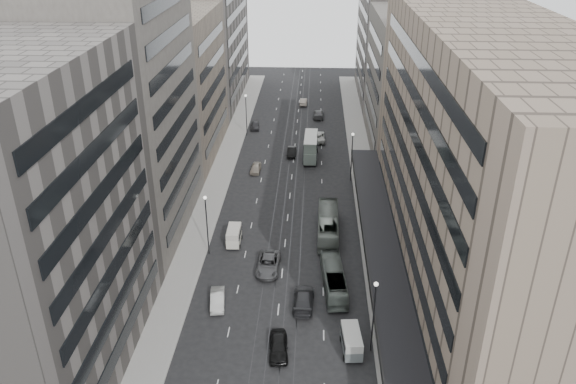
% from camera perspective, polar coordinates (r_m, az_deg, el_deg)
% --- Properties ---
extents(ground, '(220.00, 220.00, 0.00)m').
position_cam_1_polar(ground, '(62.88, -1.04, -12.41)').
color(ground, black).
rests_on(ground, ground).
extents(sidewalk_right, '(4.00, 125.00, 0.15)m').
position_cam_1_polar(sidewalk_right, '(95.26, 7.66, 1.81)').
color(sidewalk_right, gray).
rests_on(sidewalk_right, ground).
extents(sidewalk_left, '(4.00, 125.00, 0.15)m').
position_cam_1_polar(sidewalk_left, '(96.14, -6.74, 2.11)').
color(sidewalk_left, gray).
rests_on(sidewalk_left, ground).
extents(department_store, '(19.20, 60.00, 30.00)m').
position_cam_1_polar(department_store, '(64.43, 18.76, 2.64)').
color(department_store, '#7F6C5C').
rests_on(department_store, ground).
extents(building_right_mid, '(15.00, 28.00, 24.00)m').
position_cam_1_polar(building_right_mid, '(106.02, 12.70, 10.84)').
color(building_right_mid, '#504C45').
rests_on(building_right_mid, ground).
extents(building_right_far, '(15.00, 32.00, 28.00)m').
position_cam_1_polar(building_right_far, '(134.47, 10.81, 15.14)').
color(building_right_far, slate).
rests_on(building_right_far, ground).
extents(building_left_a, '(15.00, 28.00, 30.00)m').
position_cam_1_polar(building_left_a, '(53.76, -25.36, -3.40)').
color(building_left_a, slate).
rests_on(building_left_a, ground).
extents(building_left_b, '(15.00, 26.00, 34.00)m').
position_cam_1_polar(building_left_b, '(75.68, -16.81, 8.08)').
color(building_left_b, '#504C45').
rests_on(building_left_b, ground).
extents(building_left_c, '(15.00, 28.00, 25.00)m').
position_cam_1_polar(building_left_c, '(101.69, -11.75, 10.57)').
color(building_left_c, '#786D5D').
rests_on(building_left_c, ground).
extents(building_left_d, '(15.00, 38.00, 28.00)m').
position_cam_1_polar(building_left_d, '(132.70, -8.42, 15.16)').
color(building_left_d, slate).
rests_on(building_left_d, ground).
extents(lamp_right_near, '(0.44, 0.44, 8.32)m').
position_cam_1_polar(lamp_right_near, '(55.97, 8.74, -11.64)').
color(lamp_right_near, '#262628').
rests_on(lamp_right_near, ground).
extents(lamp_right_far, '(0.44, 0.44, 8.32)m').
position_cam_1_polar(lamp_right_far, '(90.76, 6.52, 4.13)').
color(lamp_right_far, '#262628').
rests_on(lamp_right_far, ground).
extents(lamp_left_near, '(0.44, 0.44, 8.32)m').
position_cam_1_polar(lamp_left_near, '(71.04, -8.28, -2.66)').
color(lamp_left_near, '#262628').
rests_on(lamp_left_near, ground).
extents(lamp_left_far, '(0.44, 0.44, 8.32)m').
position_cam_1_polar(lamp_left_far, '(110.11, -4.28, 8.29)').
color(lamp_left_far, '#262628').
rests_on(lamp_left_far, ground).
extents(bus_near, '(3.10, 9.88, 2.71)m').
position_cam_1_polar(bus_near, '(66.14, 4.67, -8.81)').
color(bus_near, slate).
rests_on(bus_near, ground).
extents(bus_far, '(2.86, 11.49, 3.19)m').
position_cam_1_polar(bus_far, '(76.36, 4.09, -3.32)').
color(bus_far, gray).
rests_on(bus_far, ground).
extents(double_decker, '(2.60, 7.98, 4.34)m').
position_cam_1_polar(double_decker, '(99.77, 2.32, 4.62)').
color(double_decker, slate).
rests_on(double_decker, ground).
extents(vw_microbus, '(2.22, 4.33, 2.26)m').
position_cam_1_polar(vw_microbus, '(58.20, 6.47, -14.77)').
color(vw_microbus, '#596061').
rests_on(vw_microbus, ground).
extents(panel_van, '(1.90, 3.76, 2.35)m').
position_cam_1_polar(panel_van, '(74.65, -5.52, -4.41)').
color(panel_van, white).
rests_on(panel_van, ground).
extents(sedan_0, '(2.22, 4.79, 1.59)m').
position_cam_1_polar(sedan_0, '(57.96, -0.98, -15.39)').
color(sedan_0, black).
rests_on(sedan_0, ground).
extents(sedan_1, '(2.10, 4.53, 1.44)m').
position_cam_1_polar(sedan_1, '(64.36, -7.18, -10.79)').
color(sedan_1, '#BCBCB8').
rests_on(sedan_1, ground).
extents(sedan_2, '(2.79, 5.92, 1.63)m').
position_cam_1_polar(sedan_2, '(69.48, -2.02, -7.33)').
color(sedan_2, '#4D4D4F').
rests_on(sedan_2, ground).
extents(sedan_3, '(2.48, 5.74, 1.65)m').
position_cam_1_polar(sedan_3, '(63.81, 1.60, -10.81)').
color(sedan_3, '#28282B').
rests_on(sedan_3, ground).
extents(sedan_4, '(1.78, 4.13, 1.39)m').
position_cam_1_polar(sedan_4, '(95.33, -3.30, 2.45)').
color(sedan_4, gray).
rests_on(sedan_4, ground).
extents(sedan_5, '(1.61, 4.33, 1.41)m').
position_cam_1_polar(sedan_5, '(101.83, 0.37, 4.12)').
color(sedan_5, black).
rests_on(sedan_5, ground).
extents(sedan_6, '(3.01, 6.18, 1.69)m').
position_cam_1_polar(sedan_6, '(108.75, 3.01, 5.66)').
color(sedan_6, silver).
rests_on(sedan_6, ground).
extents(sedan_7, '(2.30, 5.45, 1.57)m').
position_cam_1_polar(sedan_7, '(121.69, 3.11, 7.92)').
color(sedan_7, '#565558').
rests_on(sedan_7, ground).
extents(sedan_8, '(2.07, 4.38, 1.45)m').
position_cam_1_polar(sedan_8, '(115.01, -3.39, 6.76)').
color(sedan_8, '#2B2B2E').
rests_on(sedan_8, ground).
extents(sedan_9, '(1.59, 4.42, 1.45)m').
position_cam_1_polar(sedan_9, '(130.15, 1.58, 9.17)').
color(sedan_9, '#B3A494').
rests_on(sedan_9, ground).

